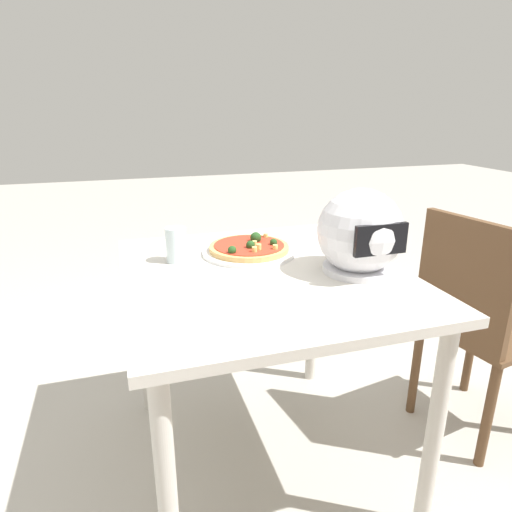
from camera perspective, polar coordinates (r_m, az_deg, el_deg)
The scene contains 7 objects.
ground_plane at distance 1.85m, azimuth 0.85°, elevation -24.28°, with size 14.00×14.00×0.00m, color #B2ADA3.
dining_table at distance 1.48m, azimuth 0.98°, elevation -5.41°, with size 0.89×0.98×0.75m.
pizza_plate at distance 1.61m, azimuth -0.89°, elevation 0.56°, with size 0.34×0.34×0.01m, color white.
pizza at distance 1.61m, azimuth -0.84°, elevation 1.17°, with size 0.29×0.29×0.05m.
motorcycle_helmet at distance 1.43m, azimuth 13.18°, elevation 2.87°, with size 0.27×0.27×0.27m.
drinking_glass at distance 1.53m, azimuth -10.20°, elevation 1.41°, with size 0.07×0.07×0.12m, color silver.
chair_side at distance 1.87m, azimuth 26.20°, elevation -7.14°, with size 0.46×0.46×0.90m.
Camera 1 is at (0.42, 1.28, 1.27)m, focal length 31.24 mm.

